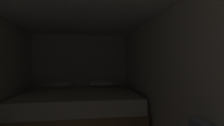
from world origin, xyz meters
The scene contains 3 objects.
wall_back centered at (0.00, 4.26, 1.03)m, with size 2.32×0.05×2.05m, color beige.
wall_right centered at (1.13, 1.91, 1.03)m, with size 0.05×4.65×2.05m, color beige.
bed centered at (0.00, 3.33, 0.42)m, with size 2.10×1.74×0.98m.
Camera 1 is at (0.08, -0.10, 1.36)m, focal length 28.64 mm.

